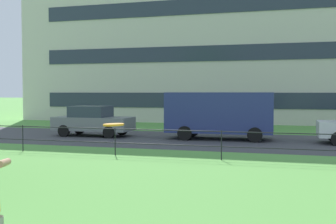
{
  "coord_description": "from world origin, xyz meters",
  "views": [
    {
      "loc": [
        2.28,
        -0.58,
        2.25
      ],
      "look_at": [
        -0.38,
        8.48,
        1.82
      ],
      "focal_mm": 45.94,
      "sensor_mm": 36.0,
      "label": 1
    }
  ],
  "objects_px": {
    "panel_van_left": "(220,113)",
    "apartment_building_background": "(228,18)",
    "car_grey_far_left": "(93,121)",
    "frisbee": "(114,125)"
  },
  "relations": [
    {
      "from": "panel_van_left",
      "to": "apartment_building_background",
      "type": "relative_size",
      "value": 0.16
    },
    {
      "from": "panel_van_left",
      "to": "apartment_building_background",
      "type": "distance_m",
      "value": 18.15
    },
    {
      "from": "car_grey_far_left",
      "to": "panel_van_left",
      "type": "relative_size",
      "value": 0.79
    },
    {
      "from": "frisbee",
      "to": "apartment_building_background",
      "type": "bearing_deg",
      "value": 95.79
    },
    {
      "from": "apartment_building_background",
      "to": "car_grey_far_left",
      "type": "bearing_deg",
      "value": -104.89
    },
    {
      "from": "apartment_building_background",
      "to": "frisbee",
      "type": "bearing_deg",
      "value": -84.21
    },
    {
      "from": "frisbee",
      "to": "car_grey_far_left",
      "type": "distance_m",
      "value": 16.86
    },
    {
      "from": "frisbee",
      "to": "car_grey_far_left",
      "type": "relative_size",
      "value": 0.08
    },
    {
      "from": "panel_van_left",
      "to": "car_grey_far_left",
      "type": "bearing_deg",
      "value": -177.36
    },
    {
      "from": "frisbee",
      "to": "panel_van_left",
      "type": "xyz_separation_m",
      "value": [
        -1.16,
        15.26,
        -0.57
      ]
    }
  ]
}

